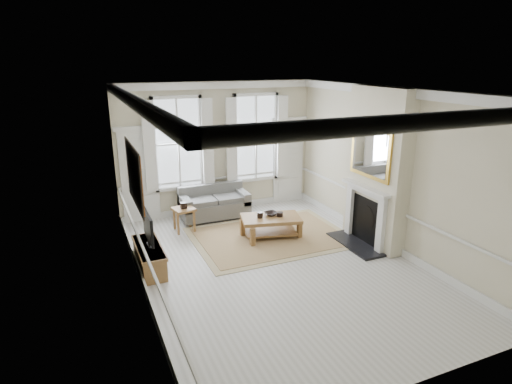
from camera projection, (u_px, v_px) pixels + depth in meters
name	position (u px, v px, depth m)	size (l,w,h in m)	color
floor	(277.00, 265.00, 8.48)	(7.20, 7.20, 0.00)	#B7B5AD
ceiling	(280.00, 90.00, 7.47)	(7.20, 7.20, 0.00)	white
back_wall	(218.00, 148.00, 11.14)	(5.20, 5.20, 0.00)	beige
left_wall	(136.00, 201.00, 7.00)	(7.20, 7.20, 0.00)	beige
right_wall	(390.00, 170.00, 8.95)	(7.20, 7.20, 0.00)	beige
window_left	(178.00, 144.00, 10.64)	(1.26, 0.20, 2.20)	#B2BCC6
window_right	(256.00, 138.00, 11.43)	(1.26, 0.20, 2.20)	#B2BCC6
door_left	(140.00, 177.00, 10.50)	(0.90, 0.08, 2.30)	silver
door_right	(288.00, 162.00, 12.03)	(0.90, 0.08, 2.30)	silver
painting	(134.00, 175.00, 7.17)	(0.05, 1.66, 1.06)	#BA691F
chimney_breast	(377.00, 168.00, 9.06)	(0.35, 1.70, 3.38)	beige
hearth	(355.00, 244.00, 9.40)	(0.55, 1.50, 0.05)	black
fireplace	(365.00, 213.00, 9.26)	(0.21, 1.45, 1.33)	silver
mirror	(370.00, 153.00, 8.88)	(0.06, 1.26, 1.06)	gold
sofa	(214.00, 204.00, 10.99)	(1.72, 0.84, 0.83)	#5D5D5B
side_table	(184.00, 212.00, 10.07)	(0.54, 0.54, 0.57)	brown
rug	(271.00, 237.00, 9.83)	(3.50, 2.60, 0.02)	tan
coffee_table	(271.00, 220.00, 9.72)	(1.46, 1.06, 0.49)	brown
ceramic_pot_a	(260.00, 215.00, 9.62)	(0.13, 0.13, 0.13)	black
ceramic_pot_b	(280.00, 214.00, 9.71)	(0.14, 0.14, 0.10)	black
bowl	(271.00, 214.00, 9.79)	(0.29, 0.29, 0.07)	black
tv_stand	(150.00, 257.00, 8.28)	(0.43, 1.34, 0.48)	brown
tv	(148.00, 227.00, 8.10)	(0.08, 0.90, 0.68)	black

